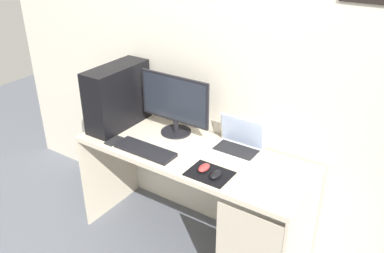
% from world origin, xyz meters
% --- Properties ---
extents(ground_plane, '(8.00, 8.00, 0.00)m').
position_xyz_m(ground_plane, '(0.00, 0.00, 0.00)').
color(ground_plane, slate).
extents(wall_back, '(4.00, 0.05, 2.60)m').
position_xyz_m(wall_back, '(0.00, 0.33, 1.30)').
color(wall_back, beige).
rests_on(wall_back, ground_plane).
extents(desk, '(1.56, 0.57, 0.77)m').
position_xyz_m(desk, '(0.02, -0.01, 0.62)').
color(desk, beige).
rests_on(desk, ground_plane).
extents(pc_tower, '(0.19, 0.50, 0.45)m').
position_xyz_m(pc_tower, '(-0.65, 0.03, 0.99)').
color(pc_tower, black).
rests_on(pc_tower, desk).
extents(monitor, '(0.54, 0.21, 0.43)m').
position_xyz_m(monitor, '(-0.24, 0.15, 0.99)').
color(monitor, black).
rests_on(monitor, desk).
extents(laptop, '(0.31, 0.23, 0.22)m').
position_xyz_m(laptop, '(0.24, 0.17, 0.81)').
color(laptop, white).
rests_on(laptop, desk).
extents(keyboard, '(0.42, 0.14, 0.02)m').
position_xyz_m(keyboard, '(-0.25, -0.17, 0.78)').
color(keyboard, black).
rests_on(keyboard, desk).
extents(mousepad, '(0.26, 0.20, 0.00)m').
position_xyz_m(mousepad, '(0.23, -0.16, 0.77)').
color(mousepad, black).
rests_on(mousepad, desk).
extents(mouse_left, '(0.06, 0.10, 0.03)m').
position_xyz_m(mouse_left, '(0.19, -0.15, 0.79)').
color(mouse_left, '#B23333').
rests_on(mouse_left, mousepad).
extents(mouse_right, '(0.06, 0.10, 0.03)m').
position_xyz_m(mouse_right, '(0.28, -0.18, 0.79)').
color(mouse_right, black).
rests_on(mouse_right, mousepad).
extents(cell_phone, '(0.07, 0.13, 0.01)m').
position_xyz_m(cell_phone, '(-0.51, -0.18, 0.78)').
color(cell_phone, '#232326').
rests_on(cell_phone, desk).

